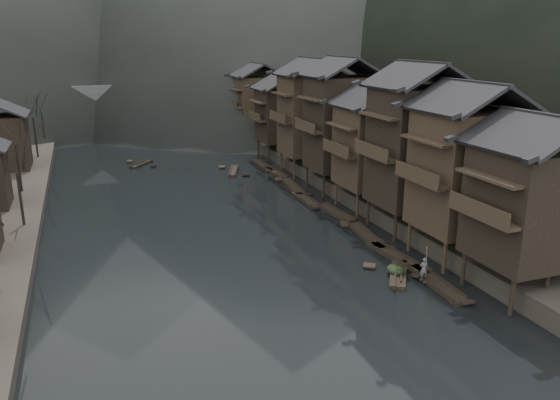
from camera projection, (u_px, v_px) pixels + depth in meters
name	position (u px, v px, depth m)	size (l,w,h in m)	color
water	(251.00, 283.00, 39.80)	(300.00, 300.00, 0.00)	black
right_bank	(387.00, 144.00, 87.05)	(40.00, 200.00, 1.80)	#2D2823
stilt_houses	(349.00, 117.00, 60.02)	(9.00, 67.60, 15.45)	black
bare_trees	(19.00, 140.00, 58.67)	(3.99, 73.30, 7.98)	black
moored_sampans	(321.00, 206.00, 57.33)	(2.53, 47.82, 0.47)	black
midriver_boats	(189.00, 167.00, 74.51)	(14.42, 14.25, 0.45)	black
stone_bridge	(139.00, 104.00, 103.19)	(40.00, 6.00, 9.00)	#4C4C4F
hero_sampan	(398.00, 274.00, 40.80)	(3.83, 5.09, 0.44)	black
cargo_heap	(396.00, 265.00, 40.77)	(1.21, 1.59, 0.73)	black
boatman	(424.00, 266.00, 39.39)	(0.64, 0.42, 1.77)	#5F5F62
bamboo_pole	(430.00, 228.00, 38.64)	(0.06, 0.06, 4.70)	#8C7A51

